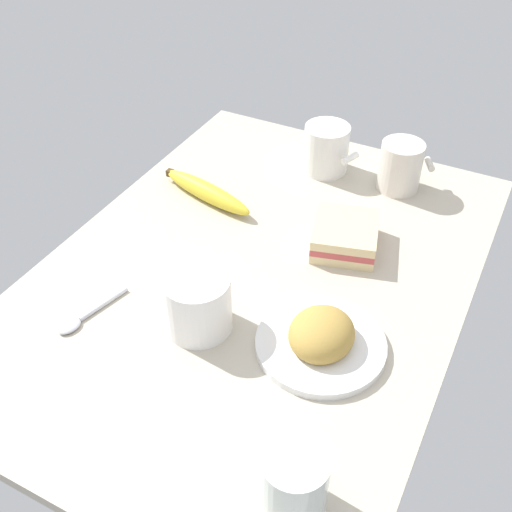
{
  "coord_description": "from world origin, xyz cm",
  "views": [
    {
      "loc": [
        65.37,
        33.7,
        67.3
      ],
      "look_at": [
        0.0,
        0.0,
        5.0
      ],
      "focal_mm": 43.45,
      "sensor_mm": 36.0,
      "label": 1
    }
  ],
  "objects": [
    {
      "name": "coffee_mug_black",
      "position": [
        -33.0,
        12.77,
        6.78
      ],
      "size": [
        8.18,
        9.96,
        9.28
      ],
      "color": "silver",
      "rests_on": "tabletop"
    },
    {
      "name": "banana",
      "position": [
        -13.32,
        -16.93,
        3.71
      ],
      "size": [
        8.08,
        20.66,
        3.42
      ],
      "color": "yellow",
      "rests_on": "tabletop"
    },
    {
      "name": "tabletop",
      "position": [
        0.0,
        0.0,
        1.0
      ],
      "size": [
        90.0,
        64.0,
        2.0
      ],
      "primitive_type": "cube",
      "color": "#BCB29E",
      "rests_on": "ground"
    },
    {
      "name": "coffee_mug_milky",
      "position": [
        14.34,
        -1.82,
        6.65
      ],
      "size": [
        11.29,
        11.37,
        9.03
      ],
      "color": "white",
      "rests_on": "tabletop"
    },
    {
      "name": "plate_of_food",
      "position": [
        10.2,
        15.33,
        3.78
      ],
      "size": [
        18.21,
        18.21,
        5.86
      ],
      "color": "white",
      "rests_on": "tabletop"
    },
    {
      "name": "coffee_mug_spare",
      "position": [
        -32.56,
        -1.68,
        6.78
      ],
      "size": [
        8.59,
        11.02,
        9.29
      ],
      "color": "white",
      "rests_on": "tabletop"
    },
    {
      "name": "sandwich_main",
      "position": [
        -12.13,
        10.24,
        4.2
      ],
      "size": [
        13.7,
        12.9,
        4.4
      ],
      "color": "beige",
      "rests_on": "tabletop"
    },
    {
      "name": "glass_of_milk",
      "position": [
        32.97,
        21.52,
        6.01
      ],
      "size": [
        7.38,
        7.38,
        9.15
      ],
      "color": "silver",
      "rests_on": "tabletop"
    },
    {
      "name": "spoon",
      "position": [
        21.11,
        -17.43,
        2.38
      ],
      "size": [
        12.29,
        4.47,
        0.8
      ],
      "color": "silver",
      "rests_on": "tabletop"
    }
  ]
}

